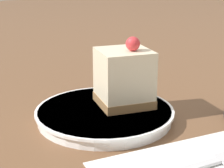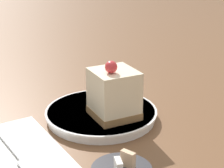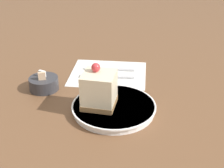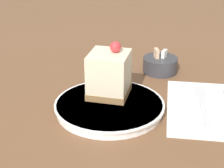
{
  "view_description": "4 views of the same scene",
  "coord_description": "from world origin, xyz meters",
  "px_view_note": "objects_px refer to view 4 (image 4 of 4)",
  "views": [
    {
      "loc": [
        0.47,
        -0.24,
        0.23
      ],
      "look_at": [
        -0.0,
        0.01,
        0.06
      ],
      "focal_mm": 60.0,
      "sensor_mm": 36.0,
      "label": 1
    },
    {
      "loc": [
        0.34,
        0.53,
        0.31
      ],
      "look_at": [
        -0.02,
        0.01,
        0.07
      ],
      "focal_mm": 60.0,
      "sensor_mm": 36.0,
      "label": 2
    },
    {
      "loc": [
        -0.67,
        -0.04,
        0.43
      ],
      "look_at": [
        0.0,
        -0.0,
        0.07
      ],
      "focal_mm": 50.0,
      "sensor_mm": 36.0,
      "label": 3
    },
    {
      "loc": [
        0.06,
        -0.63,
        0.35
      ],
      "look_at": [
        -0.0,
        -0.02,
        0.06
      ],
      "focal_mm": 60.0,
      "sensor_mm": 36.0,
      "label": 4
    }
  ],
  "objects_px": {
    "fork": "(202,102)",
    "sugar_bowl": "(160,65)",
    "cake_slice": "(109,74)",
    "plate": "(109,106)"
  },
  "relations": [
    {
      "from": "plate",
      "to": "sugar_bowl",
      "type": "height_order",
      "value": "sugar_bowl"
    },
    {
      "from": "cake_slice",
      "to": "sugar_bowl",
      "type": "bearing_deg",
      "value": 66.14
    },
    {
      "from": "fork",
      "to": "sugar_bowl",
      "type": "distance_m",
      "value": 0.18
    },
    {
      "from": "fork",
      "to": "plate",
      "type": "bearing_deg",
      "value": -165.43
    },
    {
      "from": "fork",
      "to": "cake_slice",
      "type": "bearing_deg",
      "value": -176.54
    },
    {
      "from": "cake_slice",
      "to": "fork",
      "type": "relative_size",
      "value": 0.67
    },
    {
      "from": "cake_slice",
      "to": "sugar_bowl",
      "type": "distance_m",
      "value": 0.2
    },
    {
      "from": "cake_slice",
      "to": "fork",
      "type": "distance_m",
      "value": 0.19
    },
    {
      "from": "cake_slice",
      "to": "fork",
      "type": "xyz_separation_m",
      "value": [
        0.19,
        0.01,
        -0.06
      ]
    },
    {
      "from": "plate",
      "to": "fork",
      "type": "xyz_separation_m",
      "value": [
        0.18,
        0.05,
        -0.01
      ]
    }
  ]
}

